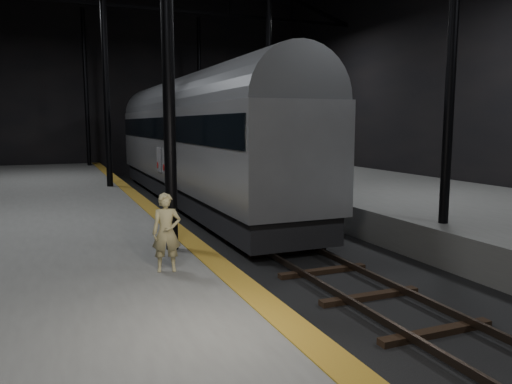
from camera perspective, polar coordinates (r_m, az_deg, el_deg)
ground at (r=16.24m, az=0.53°, el=-5.45°), size 44.00×44.00×0.00m
platform_left at (r=14.96m, az=-27.09°, el=-5.51°), size 9.00×43.80×1.00m
platform_right at (r=20.23m, az=20.49°, el=-1.86°), size 9.00×43.80×1.00m
tactile_strip at (r=15.09m, az=-10.92°, el=-2.72°), size 0.50×43.80×0.01m
track at (r=16.23m, az=0.53°, el=-5.21°), size 2.40×43.00×0.24m
train at (r=23.29m, az=-7.12°, el=6.52°), size 3.23×21.60×5.77m
woman at (r=9.39m, az=-10.19°, el=-4.57°), size 0.59×0.45×1.46m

